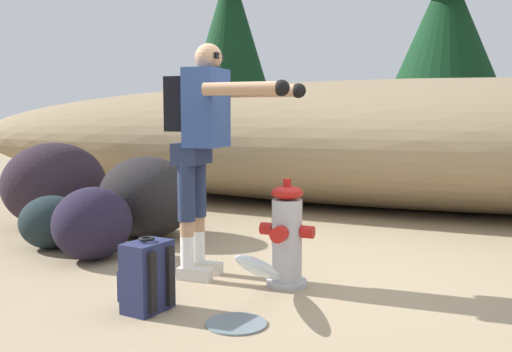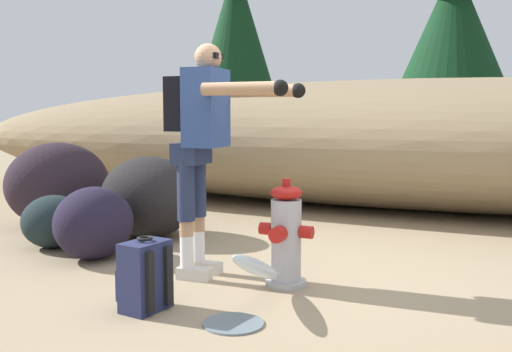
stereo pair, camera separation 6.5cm
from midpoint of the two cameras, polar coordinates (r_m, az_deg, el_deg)
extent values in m
cube|color=#998466|center=(4.39, 4.28, -10.40)|extent=(56.00, 56.00, 0.04)
ellipsoid|color=#897556|center=(7.88, 13.74, 3.19)|extent=(14.66, 3.20, 1.70)
cylinder|color=#B2B2B7|center=(4.20, 3.45, -10.58)|extent=(0.29, 0.29, 0.04)
cylinder|color=#B2B2B7|center=(4.12, 3.47, -6.41)|extent=(0.22, 0.22, 0.59)
ellipsoid|color=red|center=(4.06, 3.51, -1.67)|extent=(0.23, 0.23, 0.10)
cylinder|color=red|center=(4.05, 3.51, -0.62)|extent=(0.06, 0.06, 0.05)
cylinder|color=red|center=(4.16, 1.49, -5.28)|extent=(0.09, 0.09, 0.09)
cylinder|color=red|center=(4.05, 5.53, -5.61)|extent=(0.09, 0.09, 0.09)
cylinder|color=red|center=(3.96, 2.69, -5.86)|extent=(0.11, 0.09, 0.11)
ellipsoid|color=silver|center=(3.68, 0.64, -9.15)|extent=(0.10, 0.73, 0.39)
cylinder|color=slate|center=(3.46, -1.73, -14.53)|extent=(0.36, 0.36, 0.01)
cube|color=beige|center=(4.51, -4.66, -9.08)|extent=(0.27, 0.12, 0.09)
cylinder|color=white|center=(4.50, -5.38, -6.97)|extent=(0.10, 0.10, 0.24)
cylinder|color=tan|center=(4.46, -5.40, -4.75)|extent=(0.10, 0.10, 0.11)
cylinder|color=#232D4C|center=(4.41, -5.43, -1.19)|extent=(0.13, 0.13, 0.44)
cube|color=beige|center=(4.34, -5.76, -9.71)|extent=(0.27, 0.12, 0.09)
cylinder|color=white|center=(4.32, -6.51, -7.52)|extent=(0.10, 0.10, 0.24)
cylinder|color=tan|center=(4.28, -6.54, -5.21)|extent=(0.10, 0.10, 0.11)
cylinder|color=#232D4C|center=(4.24, -6.58, -1.51)|extent=(0.13, 0.13, 0.44)
cube|color=#232D4C|center=(4.30, -6.04, 2.26)|extent=(0.22, 0.33, 0.16)
cube|color=#2D4784|center=(4.24, -4.57, 6.78)|extent=(0.27, 0.38, 0.57)
cube|color=black|center=(4.32, -7.01, 7.12)|extent=(0.18, 0.29, 0.40)
sphere|color=tan|center=(4.25, -4.36, 11.74)|extent=(0.20, 0.20, 0.20)
cube|color=black|center=(4.22, -3.29, 11.86)|extent=(0.03, 0.15, 0.04)
cylinder|color=tan|center=(4.31, 1.17, 8.48)|extent=(0.59, 0.13, 0.09)
sphere|color=black|center=(4.23, 4.68, 8.51)|extent=(0.11, 0.11, 0.11)
cylinder|color=tan|center=(3.90, -0.92, 8.74)|extent=(0.59, 0.13, 0.09)
sphere|color=black|center=(3.81, 2.93, 8.79)|extent=(0.11, 0.11, 0.11)
cube|color=#23284C|center=(3.69, -10.48, -9.80)|extent=(0.24, 0.33, 0.44)
cube|color=#23284C|center=(3.79, -11.93, -10.42)|extent=(0.09, 0.22, 0.20)
torus|color=black|center=(3.63, -10.56, -6.15)|extent=(0.10, 0.10, 0.02)
cube|color=black|center=(3.56, -10.02, -10.40)|extent=(0.04, 0.05, 0.37)
cube|color=black|center=(3.67, -8.26, -9.82)|extent=(0.04, 0.05, 0.37)
ellipsoid|color=black|center=(5.82, -10.35, -2.06)|extent=(1.39, 1.36, 0.82)
ellipsoid|color=#281E27|center=(6.63, -18.91, -0.81)|extent=(1.37, 1.44, 0.93)
ellipsoid|color=black|center=(5.07, -15.54, -4.53)|extent=(0.77, 0.87, 0.62)
ellipsoid|color=#1B272A|center=(5.61, -19.27, -4.31)|extent=(0.69, 0.70, 0.49)
cylinder|color=#47331E|center=(13.96, -1.87, 4.69)|extent=(0.23, 0.23, 1.78)
cone|color=#0F3319|center=(14.11, -1.90, 14.64)|extent=(1.89, 1.89, 3.10)
cylinder|color=#47331E|center=(14.80, 18.88, 4.22)|extent=(0.33, 0.33, 1.66)
cone|color=#0F3319|center=(14.94, 19.21, 13.62)|extent=(2.73, 2.73, 3.23)
camera|label=1|loc=(0.03, -89.58, 0.04)|focal=40.01mm
camera|label=2|loc=(0.03, 90.42, -0.04)|focal=40.01mm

